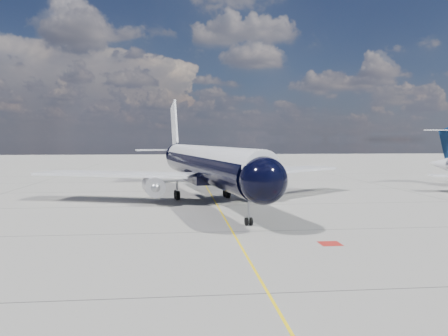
# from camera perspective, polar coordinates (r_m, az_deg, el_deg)

# --- Properties ---
(ground) EXTENTS (320.00, 320.00, 0.00)m
(ground) POSITION_cam_1_polar(r_m,az_deg,el_deg) (71.96, -2.28, -2.51)
(ground) COLOR gray
(ground) RESTS_ON ground
(taxiway_centerline) EXTENTS (0.16, 160.00, 0.01)m
(taxiway_centerline) POSITION_cam_1_polar(r_m,az_deg,el_deg) (67.00, -2.02, -2.97)
(taxiway_centerline) COLOR yellow
(taxiway_centerline) RESTS_ON ground
(red_marking) EXTENTS (1.60, 1.60, 0.01)m
(red_marking) POSITION_cam_1_polar(r_m,az_deg,el_deg) (34.26, 13.69, -9.57)
(red_marking) COLOR maroon
(red_marking) RESTS_ON ground
(main_airliner) EXTENTS (42.10, 51.76, 15.01)m
(main_airliner) POSITION_cam_1_polar(r_m,az_deg,el_deg) (57.71, -2.84, 0.59)
(main_airliner) COLOR black
(main_airliner) RESTS_ON ground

